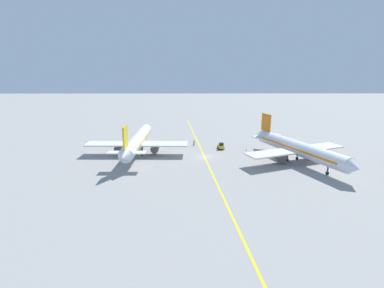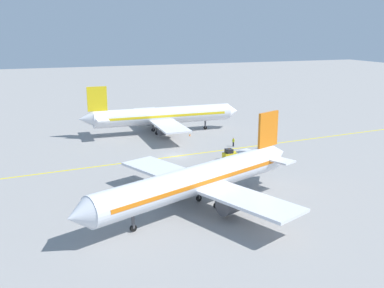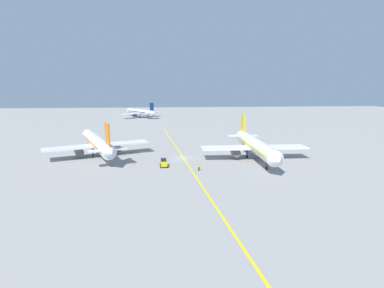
{
  "view_description": "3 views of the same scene",
  "coord_description": "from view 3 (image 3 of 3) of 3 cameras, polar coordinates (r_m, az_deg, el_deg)",
  "views": [
    {
      "loc": [
        3.76,
        77.87,
        23.76
      ],
      "look_at": [
        3.38,
        -2.94,
        2.87
      ],
      "focal_mm": 28.0,
      "sensor_mm": 36.0,
      "label": 1
    },
    {
      "loc": [
        -72.65,
        23.87,
        21.94
      ],
      "look_at": [
        -1.69,
        -2.34,
        2.44
      ],
      "focal_mm": 42.0,
      "sensor_mm": 36.0,
      "label": 2
    },
    {
      "loc": [
        -4.89,
        -78.04,
        18.95
      ],
      "look_at": [
        2.38,
        0.69,
        3.7
      ],
      "focal_mm": 28.0,
      "sensor_mm": 36.0,
      "label": 3
    }
  ],
  "objects": [
    {
      "name": "traffic_cone_mid_apron",
      "position": [
        75.25,
        9.23,
        -3.6
      ],
      "size": [
        0.32,
        0.32,
        0.55
      ],
      "primitive_type": "cone",
      "color": "orange",
      "rests_on": "ground"
    },
    {
      "name": "airplane_distant_taxiing",
      "position": [
        188.12,
        -9.74,
        6.0
      ],
      "size": [
        23.11,
        27.45,
        9.54
      ],
      "color": "silver",
      "rests_on": "ground"
    },
    {
      "name": "baggage_tug_white",
      "position": [
        72.12,
        -5.42,
        -3.63
      ],
      "size": [
        1.95,
        3.11,
        2.11
      ],
      "color": "gold",
      "rests_on": "ground"
    },
    {
      "name": "traffic_cone_near_nose",
      "position": [
        74.74,
        -10.97,
        -3.76
      ],
      "size": [
        0.32,
        0.32,
        0.55
      ],
      "primitive_type": "cone",
      "color": "orange",
      "rests_on": "ground"
    },
    {
      "name": "ground_crew_worker",
      "position": [
        68.46,
        1.31,
        -4.37
      ],
      "size": [
        0.56,
        0.32,
        1.68
      ],
      "color": "#23232D",
      "rests_on": "ground"
    },
    {
      "name": "airplane_at_gate",
      "position": [
        86.23,
        -17.58,
        0.22
      ],
      "size": [
        27.86,
        33.95,
        10.6
      ],
      "color": "silver",
      "rests_on": "ground"
    },
    {
      "name": "apron_yellow_centreline",
      "position": [
        80.45,
        -1.65,
        -2.71
      ],
      "size": [
        11.25,
        119.54,
        0.01
      ],
      "primitive_type": "cube",
      "rotation": [
        0.0,
        0.0,
        0.09
      ],
      "color": "yellow",
      "rests_on": "ground"
    },
    {
      "name": "airplane_adjacent_stand",
      "position": [
        80.18,
        11.89,
        -0.28
      ],
      "size": [
        28.07,
        35.44,
        10.6
      ],
      "color": "white",
      "rests_on": "ground"
    },
    {
      "name": "ground_plane",
      "position": [
        80.45,
        -1.65,
        -2.71
      ],
      "size": [
        400.0,
        400.0,
        0.0
      ],
      "primitive_type": "plane",
      "color": "gray"
    }
  ]
}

